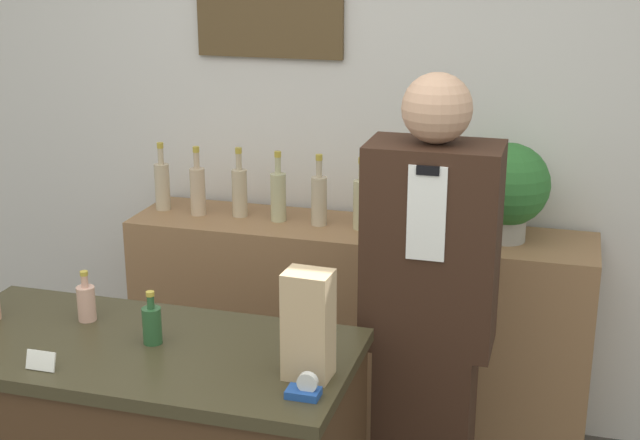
{
  "coord_description": "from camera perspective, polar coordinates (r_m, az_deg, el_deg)",
  "views": [
    {
      "loc": [
        0.91,
        -1.64,
        2.07
      ],
      "look_at": [
        0.11,
        1.14,
        1.15
      ],
      "focal_mm": 50.0,
      "sensor_mm": 36.0,
      "label": 1
    }
  ],
  "objects": [
    {
      "name": "tape_dispenser",
      "position": [
        2.41,
        -0.98,
        -10.78
      ],
      "size": [
        0.09,
        0.06,
        0.07
      ],
      "color": "#1E4799",
      "rests_on": "display_counter"
    },
    {
      "name": "back_shelf",
      "position": [
        3.82,
        2.32,
        -7.2
      ],
      "size": [
        1.91,
        0.42,
        0.94
      ],
      "color": "#8E6642",
      "rests_on": "ground_plane"
    },
    {
      "name": "price_card_right",
      "position": [
        2.67,
        -17.44,
        -8.59
      ],
      "size": [
        0.09,
        0.02,
        0.06
      ],
      "color": "white",
      "rests_on": "display_counter"
    },
    {
      "name": "shelf_bottle_7",
      "position": [
        3.57,
        8.34,
        0.79
      ],
      "size": [
        0.06,
        0.06,
        0.3
      ],
      "color": "tan",
      "rests_on": "back_shelf"
    },
    {
      "name": "shelf_bottle_1",
      "position": [
        3.82,
        -7.83,
        1.96
      ],
      "size": [
        0.06,
        0.06,
        0.3
      ],
      "color": "tan",
      "rests_on": "back_shelf"
    },
    {
      "name": "potted_plant",
      "position": [
        3.51,
        11.95,
        2.07
      ],
      "size": [
        0.32,
        0.32,
        0.39
      ],
      "color": "#9E998E",
      "rests_on": "back_shelf"
    },
    {
      "name": "counter_bottle_2",
      "position": [
        2.74,
        -10.7,
        -6.54
      ],
      "size": [
        0.06,
        0.06,
        0.17
      ],
      "color": "#28522D",
      "rests_on": "display_counter"
    },
    {
      "name": "back_wall",
      "position": [
        3.82,
        2.02,
        6.77
      ],
      "size": [
        5.2,
        0.09,
        2.7
      ],
      "color": "silver",
      "rests_on": "ground_plane"
    },
    {
      "name": "shelf_bottle_6",
      "position": [
        3.59,
        5.51,
        1.0
      ],
      "size": [
        0.06,
        0.06,
        0.3
      ],
      "color": "#B1AF86",
      "rests_on": "back_shelf"
    },
    {
      "name": "shelf_bottle_2",
      "position": [
        3.78,
        -5.17,
        1.88
      ],
      "size": [
        0.06,
        0.06,
        0.3
      ],
      "color": "tan",
      "rests_on": "back_shelf"
    },
    {
      "name": "shelf_bottle_0",
      "position": [
        3.92,
        -10.06,
        2.25
      ],
      "size": [
        0.06,
        0.06,
        0.3
      ],
      "color": "tan",
      "rests_on": "back_shelf"
    },
    {
      "name": "shopkeeper",
      "position": [
        3.0,
        6.95,
        -6.81
      ],
      "size": [
        0.43,
        0.27,
        1.68
      ],
      "color": "#331E14",
      "rests_on": "ground_plane"
    },
    {
      "name": "shelf_bottle_5",
      "position": [
        3.6,
        2.65,
        1.13
      ],
      "size": [
        0.06,
        0.06,
        0.3
      ],
      "color": "tan",
      "rests_on": "back_shelf"
    },
    {
      "name": "counter_bottle_1",
      "position": [
        2.94,
        -14.73,
        -5.09
      ],
      "size": [
        0.06,
        0.06,
        0.17
      ],
      "color": "tan",
      "rests_on": "display_counter"
    },
    {
      "name": "paper_bag",
      "position": [
        2.46,
        -0.75,
        -6.74
      ],
      "size": [
        0.13,
        0.11,
        0.31
      ],
      "color": "tan",
      "rests_on": "display_counter"
    },
    {
      "name": "shelf_bottle_4",
      "position": [
        3.65,
        -0.06,
        1.37
      ],
      "size": [
        0.06,
        0.06,
        0.3
      ],
      "color": "tan",
      "rests_on": "back_shelf"
    },
    {
      "name": "shelf_bottle_3",
      "position": [
        3.71,
        -2.69,
        1.61
      ],
      "size": [
        0.06,
        0.06,
        0.3
      ],
      "color": "tan",
      "rests_on": "back_shelf"
    }
  ]
}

